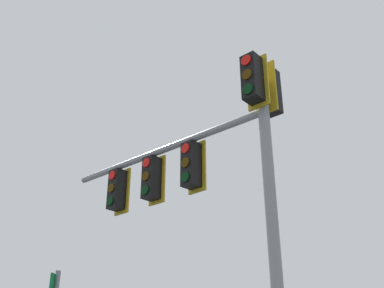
% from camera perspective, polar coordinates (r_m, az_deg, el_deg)
% --- Properties ---
extents(signal_mast_assembly, '(3.20, 4.85, 7.09)m').
position_cam_1_polar(signal_mast_assembly, '(8.43, 2.10, -3.98)').
color(signal_mast_assembly, gray).
rests_on(signal_mast_assembly, ground).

